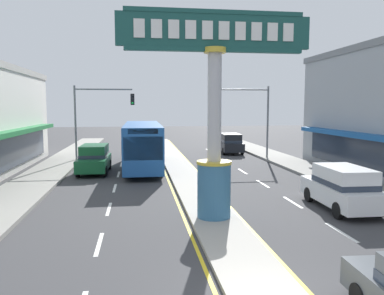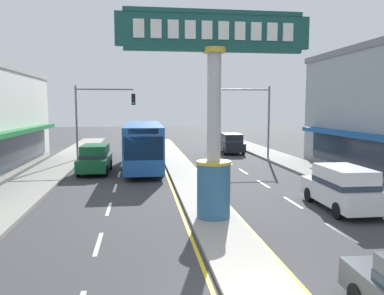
{
  "view_description": "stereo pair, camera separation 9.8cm",
  "coord_description": "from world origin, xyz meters",
  "px_view_note": "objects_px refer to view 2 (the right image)",
  "views": [
    {
      "loc": [
        -2.94,
        -7.76,
        4.51
      ],
      "look_at": [
        -0.45,
        9.91,
        2.6
      ],
      "focal_mm": 36.0,
      "sensor_mm": 36.0,
      "label": 1
    },
    {
      "loc": [
        -2.84,
        -7.78,
        4.51
      ],
      "look_at": [
        -0.45,
        9.91,
        2.6
      ],
      "focal_mm": 36.0,
      "sensor_mm": 36.0,
      "label": 2
    }
  ],
  "objects_px": {
    "district_sign": "(214,119)",
    "suv_near_left_lane": "(95,158)",
    "traffic_light_right_side": "(249,110)",
    "sedan_mid_left_lane": "(143,147)",
    "suv_far_left_oncoming": "(343,187)",
    "traffic_light_left_side": "(98,110)",
    "suv_near_right_lane": "(231,143)",
    "bus_far_right_lane": "(143,143)"
  },
  "relations": [
    {
      "from": "traffic_light_right_side",
      "to": "traffic_light_left_side",
      "type": "bearing_deg",
      "value": 175.64
    },
    {
      "from": "traffic_light_left_side",
      "to": "suv_near_right_lane",
      "type": "distance_m",
      "value": 13.13
    },
    {
      "from": "district_sign",
      "to": "sedan_mid_left_lane",
      "type": "xyz_separation_m",
      "value": [
        -2.62,
        20.87,
        -3.25
      ]
    },
    {
      "from": "district_sign",
      "to": "traffic_light_right_side",
      "type": "xyz_separation_m",
      "value": [
        6.2,
        16.69,
        0.21
      ]
    },
    {
      "from": "traffic_light_right_side",
      "to": "suv_near_right_lane",
      "type": "bearing_deg",
      "value": 93.43
    },
    {
      "from": "district_sign",
      "to": "suv_far_left_oncoming",
      "type": "xyz_separation_m",
      "value": [
        5.91,
        0.84,
        -3.06
      ]
    },
    {
      "from": "bus_far_right_lane",
      "to": "suv_far_left_oncoming",
      "type": "distance_m",
      "value": 15.27
    },
    {
      "from": "traffic_light_left_side",
      "to": "sedan_mid_left_lane",
      "type": "relative_size",
      "value": 1.41
    },
    {
      "from": "sedan_mid_left_lane",
      "to": "suv_far_left_oncoming",
      "type": "height_order",
      "value": "suv_far_left_oncoming"
    },
    {
      "from": "district_sign",
      "to": "traffic_light_left_side",
      "type": "xyz_separation_m",
      "value": [
        -6.2,
        17.64,
        0.21
      ]
    },
    {
      "from": "traffic_light_left_side",
      "to": "sedan_mid_left_lane",
      "type": "xyz_separation_m",
      "value": [
        3.58,
        3.24,
        -3.46
      ]
    },
    {
      "from": "suv_near_left_lane",
      "to": "traffic_light_right_side",
      "type": "bearing_deg",
      "value": 21.18
    },
    {
      "from": "sedan_mid_left_lane",
      "to": "traffic_light_right_side",
      "type": "bearing_deg",
      "value": -25.38
    },
    {
      "from": "suv_near_left_lane",
      "to": "suv_far_left_oncoming",
      "type": "height_order",
      "value": "same"
    },
    {
      "from": "bus_far_right_lane",
      "to": "suv_near_left_lane",
      "type": "bearing_deg",
      "value": -155.93
    },
    {
      "from": "suv_near_right_lane",
      "to": "bus_far_right_lane",
      "type": "xyz_separation_m",
      "value": [
        -8.52,
        -8.05,
        0.88
      ]
    },
    {
      "from": "traffic_light_left_side",
      "to": "traffic_light_right_side",
      "type": "xyz_separation_m",
      "value": [
        12.39,
        -0.94,
        0.0
      ]
    },
    {
      "from": "traffic_light_left_side",
      "to": "suv_near_left_lane",
      "type": "xyz_separation_m",
      "value": [
        0.29,
        -5.64,
        -3.26
      ]
    },
    {
      "from": "traffic_light_left_side",
      "to": "suv_far_left_oncoming",
      "type": "bearing_deg",
      "value": -54.22
    },
    {
      "from": "bus_far_right_lane",
      "to": "traffic_light_left_side",
      "type": "bearing_deg",
      "value": 130.74
    },
    {
      "from": "traffic_light_left_side",
      "to": "sedan_mid_left_lane",
      "type": "height_order",
      "value": "traffic_light_left_side"
    },
    {
      "from": "suv_near_right_lane",
      "to": "bus_far_right_lane",
      "type": "height_order",
      "value": "bus_far_right_lane"
    },
    {
      "from": "district_sign",
      "to": "suv_far_left_oncoming",
      "type": "relative_size",
      "value": 1.71
    },
    {
      "from": "district_sign",
      "to": "suv_near_right_lane",
      "type": "relative_size",
      "value": 1.7
    },
    {
      "from": "suv_near_right_lane",
      "to": "suv_far_left_oncoming",
      "type": "height_order",
      "value": "same"
    },
    {
      "from": "traffic_light_left_side",
      "to": "bus_far_right_lane",
      "type": "distance_m",
      "value": 5.99
    },
    {
      "from": "bus_far_right_lane",
      "to": "suv_near_left_lane",
      "type": "distance_m",
      "value": 3.72
    },
    {
      "from": "sedan_mid_left_lane",
      "to": "bus_far_right_lane",
      "type": "bearing_deg",
      "value": -89.97
    },
    {
      "from": "traffic_light_left_side",
      "to": "bus_far_right_lane",
      "type": "bearing_deg",
      "value": -49.26
    },
    {
      "from": "traffic_light_right_side",
      "to": "district_sign",
      "type": "bearing_deg",
      "value": -110.37
    },
    {
      "from": "suv_near_left_lane",
      "to": "suv_far_left_oncoming",
      "type": "bearing_deg",
      "value": -43.36
    },
    {
      "from": "sedan_mid_left_lane",
      "to": "suv_far_left_oncoming",
      "type": "relative_size",
      "value": 0.94
    },
    {
      "from": "suv_far_left_oncoming",
      "to": "sedan_mid_left_lane",
      "type": "bearing_deg",
      "value": 113.05
    },
    {
      "from": "traffic_light_right_side",
      "to": "suv_near_left_lane",
      "type": "xyz_separation_m",
      "value": [
        -12.11,
        -4.69,
        -3.26
      ]
    },
    {
      "from": "suv_near_right_lane",
      "to": "suv_near_left_lane",
      "type": "xyz_separation_m",
      "value": [
        -11.82,
        -9.52,
        0.0
      ]
    },
    {
      "from": "district_sign",
      "to": "bus_far_right_lane",
      "type": "xyz_separation_m",
      "value": [
        -2.61,
        13.47,
        -2.17
      ]
    },
    {
      "from": "traffic_light_right_side",
      "to": "suv_near_left_lane",
      "type": "bearing_deg",
      "value": -158.82
    },
    {
      "from": "suv_near_left_lane",
      "to": "sedan_mid_left_lane",
      "type": "xyz_separation_m",
      "value": [
        3.3,
        8.87,
        -0.2
      ]
    },
    {
      "from": "district_sign",
      "to": "sedan_mid_left_lane",
      "type": "relative_size",
      "value": 1.82
    },
    {
      "from": "district_sign",
      "to": "sedan_mid_left_lane",
      "type": "height_order",
      "value": "district_sign"
    },
    {
      "from": "district_sign",
      "to": "suv_near_left_lane",
      "type": "distance_m",
      "value": 13.72
    },
    {
      "from": "bus_far_right_lane",
      "to": "suv_far_left_oncoming",
      "type": "relative_size",
      "value": 2.41
    }
  ]
}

